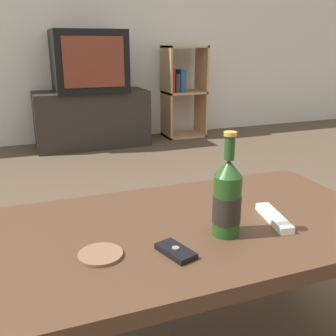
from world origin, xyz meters
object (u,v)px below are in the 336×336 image
Objects in this scene: tv_stand at (92,119)px; cell_phone at (176,251)px; television at (89,61)px; bookshelf at (182,89)px; remote_control at (274,218)px; beer_bottle at (227,199)px.

cell_phone is (-0.32, -2.87, 0.20)m from tv_stand.
television is 0.99m from bookshelf.
television reaches higher than remote_control.
beer_bottle is at bearing -93.14° from television.
beer_bottle is (-0.15, -2.82, 0.29)m from tv_stand.
tv_stand is 1.13× the size of bookshelf.
television reaches higher than cell_phone.
tv_stand reaches higher than remote_control.
bookshelf is 7.92× the size of cell_phone.
television is 2.82m from remote_control.
bookshelf is at bearing 49.68° from cell_phone.
beer_bottle is 1.54× the size of remote_control.
beer_bottle is 2.41× the size of cell_phone.
remote_control is (0.33, 0.07, 0.00)m from cell_phone.
bookshelf reaches higher than remote_control.
beer_bottle is 0.19m from remote_control.
television is at bearing 86.86° from beer_bottle.
remote_control is (0.01, -2.80, 0.20)m from tv_stand.
television is at bearing -175.13° from bookshelf.
cell_phone is 0.34m from remote_control.
television is at bearing -90.00° from tv_stand.
remote_control is at bearing -5.27° from cell_phone.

